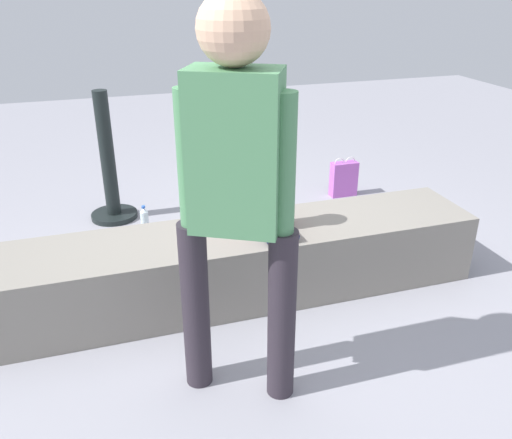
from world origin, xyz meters
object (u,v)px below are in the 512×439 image
at_px(party_cup_red, 333,233).
at_px(handbag_black_leather, 222,202).
at_px(adult_standing, 236,179).
at_px(cake_box_white, 113,260).
at_px(water_bottle_near_gift, 264,211).
at_px(water_bottle_far_side, 145,220).
at_px(child_seated, 271,195).
at_px(gift_bag, 344,179).
at_px(cake_plate, 217,225).

relative_size(party_cup_red, handbag_black_leather, 0.31).
bearing_deg(adult_standing, cake_box_white, 110.93).
xyz_separation_m(water_bottle_near_gift, water_bottle_far_side, (-0.90, 0.13, -0.01)).
distance_m(child_seated, cake_box_white, 1.20).
bearing_deg(gift_bag, party_cup_red, -120.85).
relative_size(water_bottle_near_gift, cake_box_white, 0.72).
height_order(water_bottle_near_gift, party_cup_red, water_bottle_near_gift).
bearing_deg(child_seated, water_bottle_far_side, 120.66).
bearing_deg(cake_box_white, gift_bag, 19.65).
xyz_separation_m(adult_standing, gift_bag, (1.52, 2.01, -0.90)).
height_order(gift_bag, party_cup_red, gift_bag).
bearing_deg(party_cup_red, gift_bag, 59.15).
bearing_deg(gift_bag, water_bottle_far_side, -173.15).
distance_m(child_seated, handbag_black_leather, 1.34).
height_order(cake_plate, water_bottle_far_side, cake_plate).
relative_size(child_seated, adult_standing, 0.28).
distance_m(adult_standing, handbag_black_leather, 2.22).
bearing_deg(water_bottle_far_side, handbag_black_leather, 14.10).
distance_m(party_cup_red, cake_box_white, 1.57).
relative_size(cake_plate, water_bottle_near_gift, 0.99).
relative_size(child_seated, cake_plate, 2.16).
bearing_deg(cake_box_white, water_bottle_near_gift, 17.79).
bearing_deg(party_cup_red, cake_box_white, 178.95).
relative_size(cake_plate, cake_box_white, 0.71).
relative_size(adult_standing, handbag_black_leather, 5.99).
relative_size(cake_plate, gift_bag, 0.65).
bearing_deg(adult_standing, water_bottle_far_side, 97.14).
bearing_deg(handbag_black_leather, water_bottle_near_gift, -49.31).
height_order(cake_plate, gift_bag, cake_plate).
bearing_deg(handbag_black_leather, gift_bag, 2.49).
xyz_separation_m(gift_bag, cake_box_white, (-2.01, -0.72, -0.08)).
height_order(water_bottle_far_side, party_cup_red, water_bottle_far_side).
height_order(cake_plate, handbag_black_leather, cake_plate).
distance_m(water_bottle_near_gift, party_cup_red, 0.57).
xyz_separation_m(gift_bag, party_cup_red, (-0.45, -0.75, -0.11)).
bearing_deg(water_bottle_near_gift, handbag_black_leather, 130.69).
height_order(adult_standing, water_bottle_near_gift, adult_standing).
relative_size(adult_standing, cake_plate, 7.75).
height_order(child_seated, cake_box_white, child_seated).
distance_m(cake_plate, gift_bag, 1.85).
bearing_deg(water_bottle_far_side, gift_bag, 6.85).
bearing_deg(cake_plate, handbag_black_leather, 74.57).
relative_size(gift_bag, cake_box_white, 1.11).
bearing_deg(water_bottle_near_gift, water_bottle_far_side, 171.47).
bearing_deg(party_cup_red, handbag_black_leather, 133.11).
relative_size(gift_bag, party_cup_red, 3.85).
bearing_deg(water_bottle_near_gift, child_seated, -106.05).
height_order(cake_box_white, handbag_black_leather, handbag_black_leather).
height_order(child_seated, water_bottle_near_gift, child_seated).
relative_size(cake_box_white, handbag_black_leather, 1.08).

